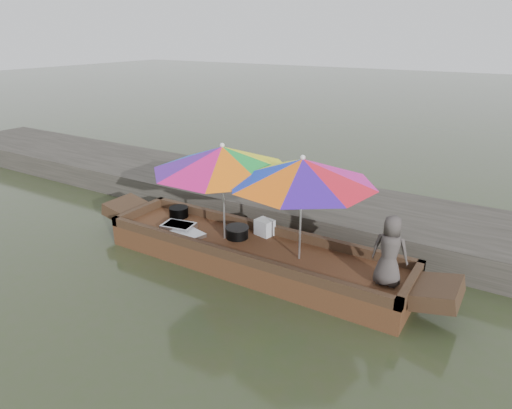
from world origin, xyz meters
The scene contains 11 objects.
water centered at (0.00, 0.00, 0.00)m, with size 80.00×80.00×0.00m, color #2F3B1F.
dock centered at (0.00, 2.20, 0.25)m, with size 22.00×2.20×0.50m, color #2D2B26.
boat_hull centered at (0.00, 0.00, 0.17)m, with size 4.90×1.20×0.35m, color #372013.
cooking_pot centered at (-1.75, 0.31, 0.44)m, with size 0.33×0.33×0.18m, color black.
tray_crayfish centered at (-1.39, -0.12, 0.39)m, with size 0.52×0.36×0.09m, color silver.
tray_scallop centered at (-1.09, -0.23, 0.38)m, with size 0.52×0.36×0.06m, color silver.
charcoal_grill centered at (-0.37, 0.12, 0.43)m, with size 0.36×0.36×0.17m, color black.
supply_bag centered at (-0.05, 0.45, 0.48)m, with size 0.28×0.22×0.26m, color silver.
vendor centered at (2.10, -0.04, 0.83)m, with size 0.47×0.31×0.97m, color #3F3936.
umbrella_bow centered at (-0.53, 0.00, 1.12)m, with size 2.18×2.18×1.55m, color #FFFB14, non-canonical shape.
umbrella_stern centered at (0.80, 0.00, 1.12)m, with size 2.07×2.07×1.55m, color #E51498, non-canonical shape.
Camera 1 is at (3.38, -5.38, 3.46)m, focal length 32.00 mm.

